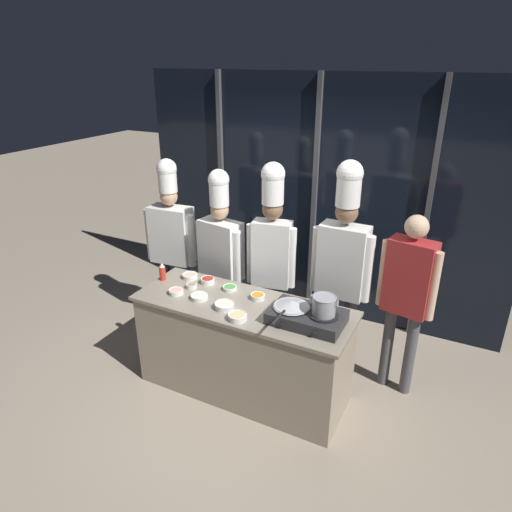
# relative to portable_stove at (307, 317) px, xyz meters

# --- Properties ---
(ground_plane) EXTENTS (24.00, 24.00, 0.00)m
(ground_plane) POSITION_rel_portable_stove_xyz_m (-0.59, 0.02, -0.95)
(ground_plane) COLOR gray
(window_wall_back) EXTENTS (4.23, 0.09, 2.70)m
(window_wall_back) POSITION_rel_portable_stove_xyz_m (-0.59, 1.74, 0.40)
(window_wall_back) COLOR black
(window_wall_back) RESTS_ON ground_plane
(demo_counter) EXTENTS (1.91, 0.69, 0.90)m
(demo_counter) POSITION_rel_portable_stove_xyz_m (-0.59, 0.02, -0.50)
(demo_counter) COLOR gray
(demo_counter) RESTS_ON ground_plane
(portable_stove) EXTENTS (0.58, 0.38, 0.11)m
(portable_stove) POSITION_rel_portable_stove_xyz_m (0.00, 0.00, 0.00)
(portable_stove) COLOR #28282B
(portable_stove) RESTS_ON demo_counter
(frying_pan) EXTENTS (0.30, 0.51, 0.05)m
(frying_pan) POSITION_rel_portable_stove_xyz_m (-0.13, -0.00, 0.08)
(frying_pan) COLOR #ADAFB5
(frying_pan) RESTS_ON portable_stove
(stock_pot) EXTENTS (0.21, 0.19, 0.15)m
(stock_pot) POSITION_rel_portable_stove_xyz_m (0.13, 0.00, 0.14)
(stock_pot) COLOR #93969B
(stock_pot) RESTS_ON portable_stove
(squeeze_bottle_chili) EXTENTS (0.06, 0.06, 0.17)m
(squeeze_bottle_chili) POSITION_rel_portable_stove_xyz_m (-1.48, 0.09, 0.03)
(squeeze_bottle_chili) COLOR red
(squeeze_bottle_chili) RESTS_ON demo_counter
(prep_bowl_carrots) EXTENTS (0.13, 0.13, 0.04)m
(prep_bowl_carrots) POSITION_rel_portable_stove_xyz_m (-0.52, 0.16, -0.03)
(prep_bowl_carrots) COLOR white
(prep_bowl_carrots) RESTS_ON demo_counter
(prep_bowl_chili_flakes) EXTENTS (0.13, 0.13, 0.05)m
(prep_bowl_chili_flakes) POSITION_rel_portable_stove_xyz_m (-1.06, 0.22, -0.02)
(prep_bowl_chili_flakes) COLOR white
(prep_bowl_chili_flakes) RESTS_ON demo_counter
(prep_bowl_scallions) EXTENTS (0.13, 0.13, 0.04)m
(prep_bowl_scallions) POSITION_rel_portable_stove_xyz_m (-0.82, 0.20, -0.03)
(prep_bowl_scallions) COLOR white
(prep_bowl_scallions) RESTS_ON demo_counter
(prep_bowl_onion) EXTENTS (0.17, 0.17, 0.05)m
(prep_bowl_onion) POSITION_rel_portable_stove_xyz_m (-0.69, -0.11, -0.02)
(prep_bowl_onion) COLOR white
(prep_bowl_onion) RESTS_ON demo_counter
(prep_bowl_bean_sprouts) EXTENTS (0.15, 0.15, 0.04)m
(prep_bowl_bean_sprouts) POSITION_rel_portable_stove_xyz_m (-0.97, -0.06, -0.03)
(prep_bowl_bean_sprouts) COLOR white
(prep_bowl_bean_sprouts) RESTS_ON demo_counter
(prep_bowl_mushrooms) EXTENTS (0.10, 0.10, 0.04)m
(prep_bowl_mushrooms) POSITION_rel_portable_stove_xyz_m (-1.15, 0.07, -0.03)
(prep_bowl_mushrooms) COLOR white
(prep_bowl_mushrooms) RESTS_ON demo_counter
(prep_bowl_ginger) EXTENTS (0.16, 0.16, 0.05)m
(prep_bowl_ginger) POSITION_rel_portable_stove_xyz_m (-0.51, -0.21, -0.02)
(prep_bowl_ginger) COLOR white
(prep_bowl_ginger) RESTS_ON demo_counter
(prep_bowl_shrimp) EXTENTS (0.13, 0.13, 0.04)m
(prep_bowl_shrimp) POSITION_rel_portable_stove_xyz_m (-1.20, -0.08, -0.03)
(prep_bowl_shrimp) COLOR white
(prep_bowl_shrimp) RESTS_ON demo_counter
(prep_bowl_chicken) EXTENTS (0.15, 0.15, 0.04)m
(prep_bowl_chicken) POSITION_rel_portable_stove_xyz_m (-1.28, 0.24, -0.03)
(prep_bowl_chicken) COLOR white
(prep_bowl_chicken) RESTS_ON demo_counter
(chef_head) EXTENTS (0.59, 0.28, 1.89)m
(chef_head) POSITION_rel_portable_stove_xyz_m (-1.83, 0.72, 0.12)
(chef_head) COLOR #2D3856
(chef_head) RESTS_ON ground_plane
(chef_sous) EXTENTS (0.56, 0.29, 1.87)m
(chef_sous) POSITION_rel_portable_stove_xyz_m (-1.18, 0.64, 0.11)
(chef_sous) COLOR #2D3856
(chef_sous) RESTS_ON ground_plane
(chef_line) EXTENTS (0.47, 0.25, 1.99)m
(chef_line) POSITION_rel_portable_stove_xyz_m (-0.61, 0.65, 0.25)
(chef_line) COLOR #4C4C51
(chef_line) RESTS_ON ground_plane
(chef_pastry) EXTENTS (0.56, 0.23, 2.06)m
(chef_pastry) POSITION_rel_portable_stove_xyz_m (0.06, 0.70, 0.25)
(chef_pastry) COLOR #4C4C51
(chef_pastry) RESTS_ON ground_plane
(person_guest) EXTENTS (0.49, 0.26, 1.68)m
(person_guest) POSITION_rel_portable_stove_xyz_m (0.64, 0.68, 0.08)
(person_guest) COLOR #4C4C51
(person_guest) RESTS_ON ground_plane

